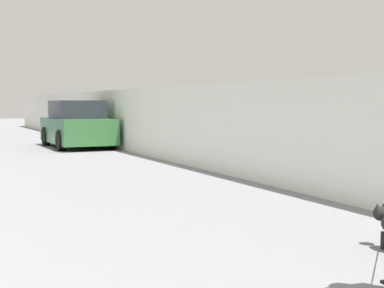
% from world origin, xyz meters
% --- Properties ---
extents(ground_plane, '(80.00, 80.00, 0.00)m').
position_xyz_m(ground_plane, '(14.00, 0.00, 0.00)').
color(ground_plane, gray).
extents(fence_right, '(48.00, 0.30, 1.87)m').
position_xyz_m(fence_right, '(12.00, -3.09, 0.94)').
color(fence_right, silver).
rests_on(fence_right, ground).
extents(car_near, '(3.82, 1.80, 1.54)m').
position_xyz_m(car_near, '(18.41, -1.94, 0.71)').
color(car_near, '#336B38').
rests_on(car_near, ground).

